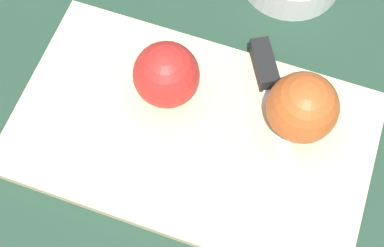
% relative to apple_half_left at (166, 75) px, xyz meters
% --- Properties ---
extents(ground_plane, '(4.00, 4.00, 0.00)m').
position_rel_apple_half_left_xyz_m(ground_plane, '(0.04, -0.04, -0.05)').
color(ground_plane, '#1E3828').
extents(cutting_board, '(0.43, 0.28, 0.01)m').
position_rel_apple_half_left_xyz_m(cutting_board, '(0.04, -0.04, -0.04)').
color(cutting_board, '#D1B789').
rests_on(cutting_board, ground_plane).
extents(apple_half_left, '(0.07, 0.07, 0.07)m').
position_rel_apple_half_left_xyz_m(apple_half_left, '(0.00, 0.00, 0.00)').
color(apple_half_left, red).
rests_on(apple_half_left, cutting_board).
extents(apple_half_right, '(0.08, 0.08, 0.08)m').
position_rel_apple_half_left_xyz_m(apple_half_right, '(0.15, -0.00, 0.00)').
color(apple_half_right, '#AD4C1E').
rests_on(apple_half_right, cutting_board).
extents(knife, '(0.08, 0.16, 0.02)m').
position_rel_apple_half_left_xyz_m(knife, '(0.11, 0.05, -0.03)').
color(knife, silver).
rests_on(knife, cutting_board).
extents(apple_slice, '(0.06, 0.06, 0.00)m').
position_rel_apple_half_left_xyz_m(apple_slice, '(0.15, 0.02, -0.04)').
color(apple_slice, beige).
rests_on(apple_slice, cutting_board).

